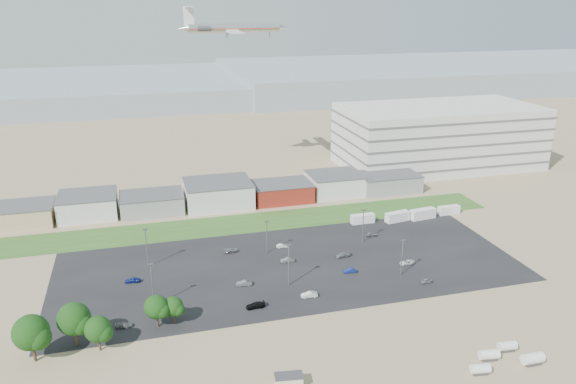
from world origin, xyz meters
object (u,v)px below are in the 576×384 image
object	(u,v)px
parked_car_10	(124,325)
parked_car_13	(309,295)
parked_car_0	(407,262)
parked_car_12	(343,255)
tree_far_left	(31,336)
parked_car_5	(133,280)
portable_shed	(289,381)
parked_car_8	(372,234)
parked_car_11	(282,246)
parked_car_6	(231,250)
parked_car_3	(255,305)
airliner	(234,28)
parked_car_4	(244,283)
parked_car_1	(350,271)
box_trailer_a	(363,219)
parked_car_7	(288,260)
storage_tank_nw	(489,354)
parked_car_2	(426,281)

from	to	relation	value
parked_car_10	parked_car_13	bearing A→B (deg)	-85.95
parked_car_0	parked_car_12	xyz separation A→B (m)	(-14.78, 8.78, 0.05)
tree_far_left	parked_car_5	xyz separation A→B (m)	(18.55, 27.97, -4.93)
portable_shed	parked_car_13	distance (m)	32.83
parked_car_8	parked_car_11	distance (m)	27.54
parked_car_8	parked_car_12	distance (m)	17.15
parked_car_6	tree_far_left	bearing A→B (deg)	122.84
parked_car_12	tree_far_left	bearing A→B (deg)	-73.80
tree_far_left	parked_car_10	world-z (taller)	tree_far_left
tree_far_left	parked_car_13	bearing A→B (deg)	9.14
parked_car_3	parked_car_12	world-z (taller)	parked_car_3
airliner	parked_car_10	xyz separation A→B (m)	(-44.01, -102.44, -55.82)
parked_car_4	parked_car_6	distance (m)	19.65
parked_car_1	parked_car_5	size ratio (longest dim) A/B	0.91
parked_car_10	parked_car_3	bearing A→B (deg)	-87.58
portable_shed	parked_car_11	xyz separation A→B (m)	(14.29, 58.61, -0.74)
airliner	box_trailer_a	bearing A→B (deg)	-64.59
airliner	parked_car_7	world-z (taller)	airliner
storage_tank_nw	airliner	world-z (taller)	airliner
tree_far_left	parked_car_11	size ratio (longest dim) A/B	3.32
parked_car_12	storage_tank_nw	bearing A→B (deg)	7.97
parked_car_12	parked_car_0	bearing A→B (deg)	54.88
storage_tank_nw	parked_car_7	world-z (taller)	storage_tank_nw
airliner	parked_car_8	distance (m)	94.42
parked_car_1	parked_car_2	xyz separation A→B (m)	(16.11, -10.19, 0.00)
box_trailer_a	parked_car_4	xyz separation A→B (m)	(-43.65, -30.14, -0.77)
parked_car_12	parked_car_1	bearing A→B (deg)	-13.24
portable_shed	tree_far_left	bearing A→B (deg)	163.40
parked_car_11	parked_car_13	size ratio (longest dim) A/B	0.85
parked_car_2	parked_car_3	bearing A→B (deg)	-97.26
storage_tank_nw	parked_car_0	size ratio (longest dim) A/B	0.95
parked_car_7	box_trailer_a	bearing A→B (deg)	124.06
tree_far_left	parked_car_7	world-z (taller)	tree_far_left
portable_shed	parked_car_1	bearing A→B (deg)	63.14
parked_car_6	parked_car_5	bearing A→B (deg)	104.27
tree_far_left	parked_car_8	size ratio (longest dim) A/B	3.23
parked_car_6	parked_car_13	xyz separation A→B (m)	(13.51, -29.32, 0.02)
parked_car_6	parked_car_13	bearing A→B (deg)	-163.11
parked_car_7	parked_car_1	bearing A→B (deg)	53.55
parked_car_3	portable_shed	bearing A→B (deg)	-3.05
parked_car_11	parked_car_2	bearing A→B (deg)	-134.67
parked_car_5	parked_car_11	world-z (taller)	parked_car_5
box_trailer_a	parked_car_8	distance (m)	10.69
parked_car_2	parked_car_5	size ratio (longest dim) A/B	0.88
portable_shed	parked_car_8	bearing A→B (deg)	62.64
portable_shed	parked_car_12	xyz separation A→B (m)	(28.58, 48.36, -0.68)
parked_car_4	parked_car_0	bearing A→B (deg)	96.11
parked_car_7	parked_car_8	distance (m)	30.21
box_trailer_a	parked_car_2	world-z (taller)	box_trailer_a
parked_car_5	parked_car_4	bearing A→B (deg)	79.05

